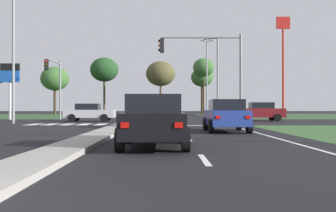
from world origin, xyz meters
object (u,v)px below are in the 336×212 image
Objects in this scene: car_teal_fifth at (132,110)px; treeline_fifth at (204,68)px; car_blue_eighth at (226,115)px; treeline_second at (55,79)px; car_red_sixth at (158,114)px; fastfood_pole_sign at (283,45)px; car_black_seventh at (154,121)px; street_lamp_third at (216,73)px; treeline_third at (104,70)px; treeline_sixth at (202,78)px; traffic_signal_near_right at (211,62)px; fuel_price_totem at (10,79)px; traffic_signal_far_left at (55,78)px; street_lamp_fourth at (207,74)px; street_lamp_second at (11,47)px; car_silver_third at (90,112)px; treeline_fourth at (161,74)px; car_maroon_second at (260,112)px.

car_teal_fifth is 0.46× the size of treeline_fifth.
car_blue_eighth is 53.18m from treeline_second.
car_red_sixth is 36.29m from fastfood_pole_sign.
car_black_seventh is 55.23m from treeline_fifth.
street_lamp_third reaches higher than car_red_sixth.
car_blue_eighth is 51.59m from treeline_third.
treeline_second is 1.02× the size of treeline_sixth.
traffic_signal_near_right reaches higher than fuel_price_totem.
car_teal_fifth is 25.62m from traffic_signal_far_left.
car_red_sixth is at bearing -98.32° from treeline_sixth.
car_black_seventh is at bearing -102.64° from traffic_signal_near_right.
traffic_signal_far_left is 31.06m from treeline_second.
treeline_third is (8.05, 0.93, 1.59)m from treeline_second.
treeline_second is at bearing -20.81° from car_teal_fifth.
street_lamp_fourth is at bearing 85.50° from car_blue_eighth.
street_lamp_second is at bearing -91.52° from treeline_third.
car_silver_third is at bearing -118.17° from street_lamp_fourth.
fastfood_pole_sign reaches higher than treeline_second.
treeline_third is at bearing 124.19° from street_lamp_third.
street_lamp_fourth is 10.80m from treeline_sixth.
street_lamp_third is at bearing -91.51° from treeline_fifth.
car_red_sixth is 0.48× the size of treeline_fourth.
treeline_third is (-15.92, 23.44, 2.49)m from street_lamp_third.
car_red_sixth is 0.78× the size of fuel_price_totem.
treeline_sixth reaches higher than car_red_sixth.
car_red_sixth reaches higher than car_silver_third.
car_blue_eighth is 47.54m from treeline_fourth.
treeline_sixth reaches higher than car_black_seventh.
traffic_signal_far_left is 0.65× the size of treeline_fourth.
car_silver_third is 0.48× the size of treeline_fourth.
fastfood_pole_sign is (7.61, 19.51, 8.74)m from car_maroon_second.
street_lamp_fourth is at bearing 57.83° from street_lamp_second.
car_silver_third is at bearing -136.92° from street_lamp_third.
fastfood_pole_sign is 1.72× the size of treeline_sixth.
street_lamp_fourth is (10.94, -5.88, 4.96)m from car_teal_fifth.
treeline_fourth reaches higher than car_silver_third.
car_blue_eighth is at bearing -85.53° from treeline_fourth.
car_black_seventh is at bearing -96.87° from treeline_fifth.
car_silver_third is at bearing 105.01° from car_black_seventh.
street_lamp_fourth is at bearing 84.59° from traffic_signal_near_right.
car_black_seventh is 56.70m from treeline_sixth.
street_lamp_third is at bearing 25.02° from traffic_signal_far_left.
car_red_sixth is 11.54m from car_black_seventh.
car_red_sixth is 34.69m from street_lamp_fourth.
fuel_price_totem is at bearing -117.28° from treeline_fourth.
treeline_second is at bearing 179.72° from treeline_sixth.
car_silver_third is 0.53× the size of treeline_second.
street_lamp_second reaches higher than treeline_fourth.
street_lamp_third is at bearing -91.02° from street_lamp_fourth.
traffic_signal_far_left reaches higher than car_black_seventh.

